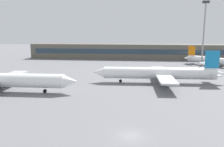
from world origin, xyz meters
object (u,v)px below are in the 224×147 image
(airplane_mid, at_px, (158,73))
(floodlight_tower_west, at_px, (204,30))
(airplane_near, at_px, (1,80))
(airplane_far, at_px, (218,61))

(airplane_mid, bearing_deg, floodlight_tower_west, 58.61)
(airplane_mid, height_order, floodlight_tower_west, floodlight_tower_west)
(airplane_near, bearing_deg, airplane_far, 34.79)
(airplane_mid, xyz_separation_m, airplane_far, (31.53, 37.64, -0.51))
(airplane_mid, relative_size, airplane_far, 1.53)
(airplane_near, relative_size, airplane_mid, 1.02)
(airplane_near, bearing_deg, airplane_mid, 19.37)
(airplane_mid, height_order, airplane_far, airplane_mid)
(airplane_near, distance_m, airplane_mid, 48.60)
(airplane_far, bearing_deg, airplane_mid, -129.96)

